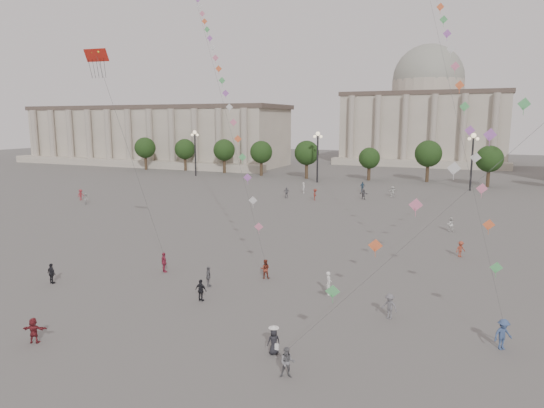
% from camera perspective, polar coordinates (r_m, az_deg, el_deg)
% --- Properties ---
extents(ground, '(360.00, 360.00, 0.00)m').
position_cam_1_polar(ground, '(34.36, -7.85, -12.50)').
color(ground, '#4E4C49').
rests_on(ground, ground).
extents(hall_west, '(84.00, 26.22, 17.20)m').
position_cam_1_polar(hall_west, '(151.86, -13.83, 7.84)').
color(hall_west, '#A89E8D').
rests_on(hall_west, ground).
extents(hall_central, '(48.30, 34.30, 35.50)m').
position_cam_1_polar(hall_central, '(157.16, 17.63, 9.84)').
color(hall_central, '#A89E8D').
rests_on(hall_central, ground).
extents(tree_row, '(137.12, 5.12, 8.00)m').
position_cam_1_polar(tree_row, '(106.64, 14.45, 5.45)').
color(tree_row, '#36281B').
rests_on(tree_row, ground).
extents(lamp_post_far_west, '(2.00, 0.90, 10.65)m').
position_cam_1_polar(lamp_post_far_west, '(115.16, -9.04, 6.91)').
color(lamp_post_far_west, '#262628').
rests_on(lamp_post_far_west, ground).
extents(lamp_post_mid_west, '(2.00, 0.90, 10.65)m').
position_cam_1_polar(lamp_post_mid_west, '(102.26, 5.39, 6.64)').
color(lamp_post_mid_west, '#262628').
rests_on(lamp_post_mid_west, ground).
extents(lamp_post_mid_east, '(2.00, 0.90, 10.65)m').
position_cam_1_polar(lamp_post_mid_east, '(97.22, 22.53, 5.77)').
color(lamp_post_mid_east, '#262628').
rests_on(lamp_post_mid_east, ground).
extents(person_crowd_0, '(1.08, 1.04, 1.81)m').
position_cam_1_polar(person_crowd_0, '(90.78, 10.59, 2.02)').
color(person_crowd_0, '#2F4F6B').
rests_on(person_crowd_0, ground).
extents(person_crowd_1, '(1.00, 1.04, 1.68)m').
position_cam_1_polar(person_crowd_1, '(81.26, -21.02, 0.58)').
color(person_crowd_1, '#B3B2AE').
rests_on(person_crowd_1, ground).
extents(person_crowd_2, '(0.84, 1.25, 1.80)m').
position_cam_1_polar(person_crowd_2, '(85.51, -21.58, 1.02)').
color(person_crowd_2, maroon).
rests_on(person_crowd_2, ground).
extents(person_crowd_4, '(1.66, 1.56, 1.87)m').
position_cam_1_polar(person_crowd_4, '(85.68, 14.00, 1.45)').
color(person_crowd_4, silver).
rests_on(person_crowd_4, ground).
extents(person_crowd_6, '(1.25, 0.94, 1.72)m').
position_cam_1_polar(person_crowd_6, '(33.67, 13.66, -11.60)').
color(person_crowd_6, slate).
rests_on(person_crowd_6, ground).
extents(person_crowd_8, '(1.14, 1.10, 1.56)m').
position_cam_1_polar(person_crowd_8, '(50.11, 21.31, -4.97)').
color(person_crowd_8, '#963D29').
rests_on(person_crowd_8, ground).
extents(person_crowd_10, '(0.63, 0.80, 1.94)m').
position_cam_1_polar(person_crowd_10, '(87.51, 3.76, 1.92)').
color(person_crowd_10, silver).
rests_on(person_crowd_10, ground).
extents(person_crowd_12, '(1.69, 0.83, 1.75)m').
position_cam_1_polar(person_crowd_12, '(81.80, 10.72, 1.15)').
color(person_crowd_12, '#58575C').
rests_on(person_crowd_12, ground).
extents(person_crowd_13, '(0.63, 0.76, 1.80)m').
position_cam_1_polar(person_crowd_13, '(37.19, 6.69, -9.23)').
color(person_crowd_13, white).
rests_on(person_crowd_13, ground).
extents(person_crowd_16, '(1.16, 0.72, 1.84)m').
position_cam_1_polar(person_crowd_16, '(81.82, 1.71, 1.35)').
color(person_crowd_16, slate).
rests_on(person_crowd_16, ground).
extents(person_crowd_17, '(0.96, 1.35, 1.90)m').
position_cam_1_polar(person_crowd_17, '(79.78, 5.10, 1.12)').
color(person_crowd_17, maroon).
rests_on(person_crowd_17, ground).
extents(person_crowd_18, '(1.01, 0.90, 1.71)m').
position_cam_1_polar(person_crowd_18, '(60.97, 20.25, -2.27)').
color(person_crowd_18, silver).
rests_on(person_crowd_18, ground).
extents(tourist_0, '(1.09, 0.93, 1.75)m').
position_cam_1_polar(tourist_0, '(43.16, -12.58, -6.72)').
color(tourist_0, '#982942').
rests_on(tourist_0, ground).
extents(tourist_1, '(0.99, 0.48, 1.63)m').
position_cam_1_polar(tourist_1, '(36.10, -8.35, -10.01)').
color(tourist_1, black).
rests_on(tourist_1, ground).
extents(tourist_2, '(1.50, 0.96, 1.55)m').
position_cam_1_polar(tourist_2, '(32.70, -26.23, -13.19)').
color(tourist_2, maroon).
rests_on(tourist_2, ground).
extents(tourist_3, '(0.77, 1.03, 1.63)m').
position_cam_1_polar(tourist_3, '(38.98, -7.48, -8.47)').
color(tourist_3, '#5C5C61').
rests_on(tourist_3, ground).
extents(tourist_4, '(1.04, 0.58, 1.67)m').
position_cam_1_polar(tourist_4, '(43.14, -24.51, -7.46)').
color(tourist_4, black).
rests_on(tourist_4, ground).
extents(kite_flyer_0, '(0.95, 0.84, 1.63)m').
position_cam_1_polar(kite_flyer_0, '(40.58, -0.82, -7.64)').
color(kite_flyer_0, maroon).
rests_on(kite_flyer_0, ground).
extents(kite_flyer_1, '(1.33, 1.27, 1.82)m').
position_cam_1_polar(kite_flyer_1, '(31.61, 25.54, -13.67)').
color(kite_flyer_1, '#354C79').
rests_on(kite_flyer_1, ground).
extents(kite_flyer_2, '(0.95, 0.84, 1.61)m').
position_cam_1_polar(kite_flyer_2, '(26.02, 1.81, -18.13)').
color(kite_flyer_2, slate).
rests_on(kite_flyer_2, ground).
extents(hat_person, '(0.86, 0.84, 1.69)m').
position_cam_1_polar(hat_person, '(28.23, 0.21, -15.75)').
color(hat_person, black).
rests_on(hat_person, ground).
extents(dragon_kite, '(4.21, 0.72, 17.95)m').
position_cam_1_polar(dragon_kite, '(45.55, -19.82, 15.09)').
color(dragon_kite, '#AC1C12').
rests_on(dragon_kite, ground).
extents(kite_train_west, '(29.45, 35.03, 58.93)m').
position_cam_1_polar(kite_train_west, '(63.22, -6.99, 17.23)').
color(kite_train_west, '#3F3F3F').
rests_on(kite_train_west, ground).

